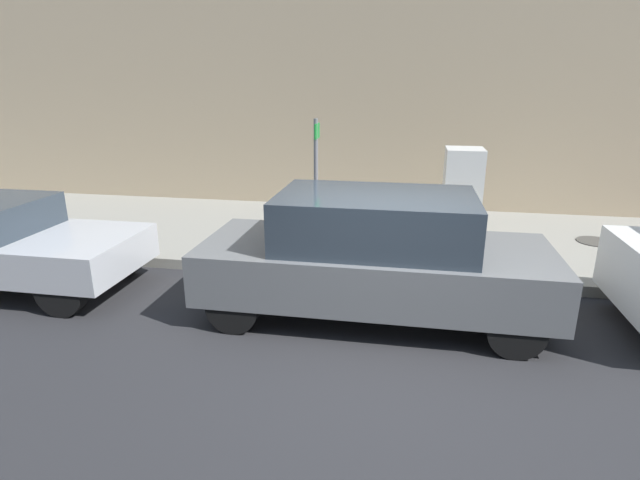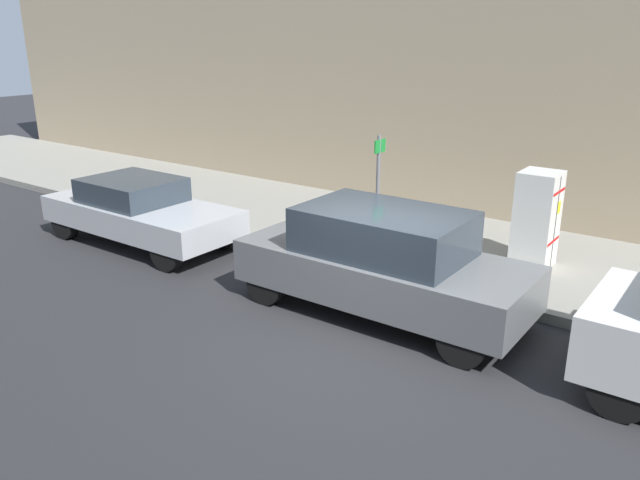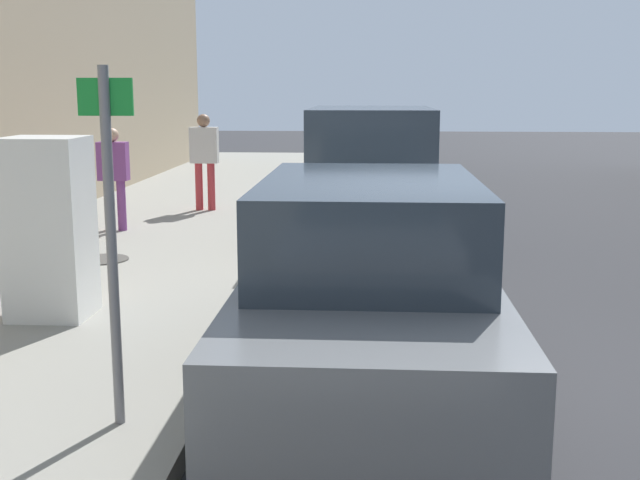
{
  "view_description": "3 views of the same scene",
  "coord_description": "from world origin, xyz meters",
  "px_view_note": "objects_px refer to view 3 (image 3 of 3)",
  "views": [
    {
      "loc": [
        5.49,
        0.18,
        3.18
      ],
      "look_at": [
        -0.23,
        -0.85,
        1.31
      ],
      "focal_mm": 28.0,
      "sensor_mm": 36.0,
      "label": 1
    },
    {
      "loc": [
        7.15,
        4.44,
        4.38
      ],
      "look_at": [
        -0.47,
        -1.1,
        1.22
      ],
      "focal_mm": 35.0,
      "sensor_mm": 36.0,
      "label": 2
    },
    {
      "loc": [
        -0.95,
        -6.45,
        2.44
      ],
      "look_at": [
        -1.42,
        0.72,
        1.08
      ],
      "focal_mm": 45.0,
      "sensor_mm": 36.0,
      "label": 3
    }
  ],
  "objects_px": {
    "discarded_refrigerator": "(49,228)",
    "parked_sedan_green": "(372,149)",
    "parked_suv_gray": "(369,285)",
    "parked_van_white": "(371,181)",
    "pedestrian_walking_far": "(204,154)",
    "parked_hatchback_blue": "(371,169)",
    "street_sign_post": "(111,229)",
    "pedestrian_standing_near": "(114,172)",
    "fire_hydrant": "(277,196)"
  },
  "relations": [
    {
      "from": "parked_van_white",
      "to": "street_sign_post",
      "type": "bearing_deg",
      "value": -103.86
    },
    {
      "from": "fire_hydrant",
      "to": "parked_suv_gray",
      "type": "relative_size",
      "value": 0.17
    },
    {
      "from": "fire_hydrant",
      "to": "pedestrian_standing_near",
      "type": "relative_size",
      "value": 0.5
    },
    {
      "from": "parked_van_white",
      "to": "parked_hatchback_blue",
      "type": "bearing_deg",
      "value": 90.0
    },
    {
      "from": "street_sign_post",
      "to": "parked_suv_gray",
      "type": "distance_m",
      "value": 2.14
    },
    {
      "from": "pedestrian_walking_far",
      "to": "parked_suv_gray",
      "type": "distance_m",
      "value": 9.12
    },
    {
      "from": "pedestrian_standing_near",
      "to": "parked_suv_gray",
      "type": "height_order",
      "value": "pedestrian_standing_near"
    },
    {
      "from": "pedestrian_standing_near",
      "to": "fire_hydrant",
      "type": "bearing_deg",
      "value": 74.21
    },
    {
      "from": "street_sign_post",
      "to": "fire_hydrant",
      "type": "distance_m",
      "value": 8.65
    },
    {
      "from": "pedestrian_walking_far",
      "to": "parked_hatchback_blue",
      "type": "relative_size",
      "value": 0.47
    },
    {
      "from": "pedestrian_walking_far",
      "to": "pedestrian_standing_near",
      "type": "bearing_deg",
      "value": -144.89
    },
    {
      "from": "discarded_refrigerator",
      "to": "pedestrian_walking_far",
      "type": "xyz_separation_m",
      "value": [
        0.07,
        7.16,
        0.15
      ]
    },
    {
      "from": "pedestrian_standing_near",
      "to": "parked_van_white",
      "type": "height_order",
      "value": "parked_van_white"
    },
    {
      "from": "street_sign_post",
      "to": "parked_sedan_green",
      "type": "height_order",
      "value": "street_sign_post"
    },
    {
      "from": "street_sign_post",
      "to": "parked_suv_gray",
      "type": "relative_size",
      "value": 0.51
    },
    {
      "from": "discarded_refrigerator",
      "to": "parked_suv_gray",
      "type": "bearing_deg",
      "value": -23.91
    },
    {
      "from": "street_sign_post",
      "to": "parked_van_white",
      "type": "distance_m",
      "value": 7.1
    },
    {
      "from": "pedestrian_walking_far",
      "to": "parked_van_white",
      "type": "relative_size",
      "value": 0.35
    },
    {
      "from": "pedestrian_standing_near",
      "to": "parked_sedan_green",
      "type": "relative_size",
      "value": 0.35
    },
    {
      "from": "discarded_refrigerator",
      "to": "pedestrian_standing_near",
      "type": "bearing_deg",
      "value": 100.74
    },
    {
      "from": "pedestrian_walking_far",
      "to": "pedestrian_standing_near",
      "type": "xyz_separation_m",
      "value": [
        -1.0,
        -2.27,
        -0.11
      ]
    },
    {
      "from": "fire_hydrant",
      "to": "parked_hatchback_blue",
      "type": "xyz_separation_m",
      "value": [
        1.62,
        3.56,
        0.14
      ]
    },
    {
      "from": "parked_suv_gray",
      "to": "discarded_refrigerator",
      "type": "bearing_deg",
      "value": 156.09
    },
    {
      "from": "parked_sedan_green",
      "to": "parked_van_white",
      "type": "bearing_deg",
      "value": -90.0
    },
    {
      "from": "parked_sedan_green",
      "to": "street_sign_post",
      "type": "bearing_deg",
      "value": -95.45
    },
    {
      "from": "fire_hydrant",
      "to": "pedestrian_walking_far",
      "type": "distance_m",
      "value": 1.96
    },
    {
      "from": "pedestrian_standing_near",
      "to": "parked_sedan_green",
      "type": "distance_m",
      "value": 11.14
    },
    {
      "from": "discarded_refrigerator",
      "to": "parked_hatchback_blue",
      "type": "xyz_separation_m",
      "value": [
        3.18,
        9.62,
        -0.34
      ]
    },
    {
      "from": "discarded_refrigerator",
      "to": "pedestrian_walking_far",
      "type": "bearing_deg",
      "value": 89.45
    },
    {
      "from": "pedestrian_walking_far",
      "to": "parked_sedan_green",
      "type": "xyz_separation_m",
      "value": [
        3.11,
        8.09,
        -0.48
      ]
    },
    {
      "from": "parked_van_white",
      "to": "pedestrian_standing_near",
      "type": "bearing_deg",
      "value": 172.3
    },
    {
      "from": "discarded_refrigerator",
      "to": "parked_sedan_green",
      "type": "height_order",
      "value": "discarded_refrigerator"
    },
    {
      "from": "street_sign_post",
      "to": "parked_suv_gray",
      "type": "height_order",
      "value": "street_sign_post"
    },
    {
      "from": "parked_suv_gray",
      "to": "parked_van_white",
      "type": "relative_size",
      "value": 0.91
    },
    {
      "from": "pedestrian_walking_far",
      "to": "parked_van_white",
      "type": "bearing_deg",
      "value": -73.41
    },
    {
      "from": "discarded_refrigerator",
      "to": "pedestrian_standing_near",
      "type": "xyz_separation_m",
      "value": [
        -0.93,
        4.89,
        0.05
      ]
    },
    {
      "from": "parked_hatchback_blue",
      "to": "discarded_refrigerator",
      "type": "bearing_deg",
      "value": -108.28
    },
    {
      "from": "pedestrian_walking_far",
      "to": "parked_hatchback_blue",
      "type": "bearing_deg",
      "value": 7.14
    },
    {
      "from": "parked_suv_gray",
      "to": "pedestrian_standing_near",
      "type": "bearing_deg",
      "value": 123.08
    },
    {
      "from": "pedestrian_standing_near",
      "to": "street_sign_post",
      "type": "bearing_deg",
      "value": -22.88
    },
    {
      "from": "parked_van_white",
      "to": "pedestrian_walking_far",
      "type": "bearing_deg",
      "value": 137.76
    },
    {
      "from": "discarded_refrigerator",
      "to": "fire_hydrant",
      "type": "relative_size",
      "value": 2.19
    },
    {
      "from": "street_sign_post",
      "to": "pedestrian_standing_near",
      "type": "relative_size",
      "value": 1.47
    },
    {
      "from": "pedestrian_standing_near",
      "to": "parked_hatchback_blue",
      "type": "height_order",
      "value": "pedestrian_standing_near"
    },
    {
      "from": "pedestrian_walking_far",
      "to": "parked_sedan_green",
      "type": "bearing_deg",
      "value": 37.81
    },
    {
      "from": "parked_van_white",
      "to": "parked_hatchback_blue",
      "type": "distance_m",
      "value": 5.29
    },
    {
      "from": "fire_hydrant",
      "to": "pedestrian_standing_near",
      "type": "bearing_deg",
      "value": -154.97
    },
    {
      "from": "street_sign_post",
      "to": "parked_sedan_green",
      "type": "distance_m",
      "value": 17.88
    },
    {
      "from": "fire_hydrant",
      "to": "parked_suv_gray",
      "type": "xyz_separation_m",
      "value": [
        1.62,
        -7.46,
        0.3
      ]
    },
    {
      "from": "pedestrian_walking_far",
      "to": "pedestrian_standing_near",
      "type": "distance_m",
      "value": 2.48
    }
  ]
}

